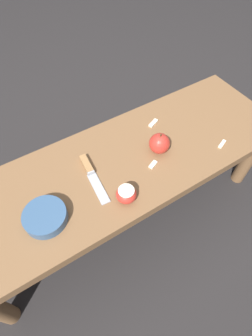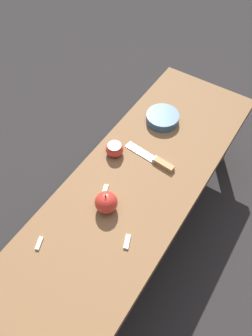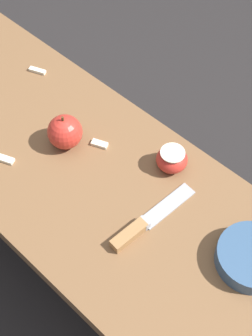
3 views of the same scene
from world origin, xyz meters
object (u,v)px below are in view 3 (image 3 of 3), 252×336
at_px(apple_cut, 172,159).
at_px(bowl, 252,257).
at_px(wooden_bench, 103,199).
at_px(apple_whole, 65,132).
at_px(knife, 141,226).

bearing_deg(apple_cut, bowl, 164.91).
relative_size(wooden_bench, apple_whole, 15.11).
bearing_deg(knife, apple_whole, 85.83).
xyz_separation_m(wooden_bench, knife, (-0.13, 0.02, 0.06)).
bearing_deg(bowl, apple_whole, 5.31).
bearing_deg(bowl, knife, 23.68).
relative_size(wooden_bench, bowl, 9.71).
relative_size(apple_cut, bowl, 0.50).
bearing_deg(apple_whole, bowl, -174.69).
distance_m(apple_whole, bowl, 0.47).
xyz_separation_m(knife, apple_cut, (0.05, -0.16, 0.02)).
xyz_separation_m(apple_cut, bowl, (-0.25, 0.07, -0.01)).
bearing_deg(apple_whole, knife, 170.59).
bearing_deg(bowl, apple_cut, -15.09).
relative_size(knife, apple_whole, 2.45).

